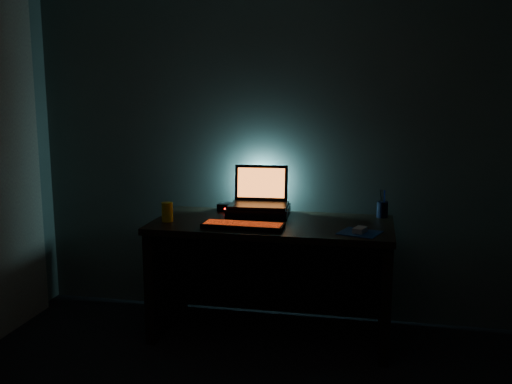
% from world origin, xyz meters
% --- Properties ---
extents(room, '(3.50, 4.00, 2.50)m').
position_xyz_m(room, '(0.00, 0.00, 1.25)').
color(room, black).
rests_on(room, ground).
extents(desk, '(1.50, 0.70, 0.75)m').
position_xyz_m(desk, '(0.00, 1.67, 0.49)').
color(desk, black).
rests_on(desk, ground).
extents(curtain, '(0.06, 0.65, 2.30)m').
position_xyz_m(curtain, '(-1.71, 1.42, 1.15)').
color(curtain, beige).
rests_on(curtain, ground).
extents(riser, '(0.42, 0.33, 0.06)m').
position_xyz_m(riser, '(-0.12, 1.79, 0.78)').
color(riser, black).
rests_on(riser, desk).
extents(laptop, '(0.40, 0.31, 0.26)m').
position_xyz_m(laptop, '(-0.12, 1.84, 0.87)').
color(laptop, black).
rests_on(laptop, riser).
extents(keyboard, '(0.49, 0.17, 0.03)m').
position_xyz_m(keyboard, '(-0.14, 1.42, 0.76)').
color(keyboard, black).
rests_on(keyboard, desk).
extents(mousepad, '(0.27, 0.26, 0.00)m').
position_xyz_m(mousepad, '(0.55, 1.44, 0.75)').
color(mousepad, navy).
rests_on(mousepad, desk).
extents(mouse, '(0.09, 0.11, 0.03)m').
position_xyz_m(mouse, '(0.55, 1.44, 0.77)').
color(mouse, '#9B9BA1').
rests_on(mouse, mousepad).
extents(pen_cup, '(0.09, 0.09, 0.10)m').
position_xyz_m(pen_cup, '(0.68, 1.89, 0.80)').
color(pen_cup, black).
rests_on(pen_cup, desk).
extents(juice_glass, '(0.08, 0.08, 0.12)m').
position_xyz_m(juice_glass, '(-0.65, 1.50, 0.81)').
color(juice_glass, gold).
rests_on(juice_glass, desk).
extents(router, '(0.18, 0.17, 0.05)m').
position_xyz_m(router, '(-0.34, 1.89, 0.77)').
color(router, black).
rests_on(router, desk).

